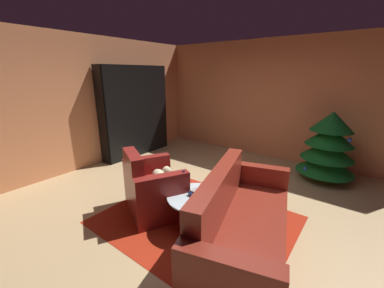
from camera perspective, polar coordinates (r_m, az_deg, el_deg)
ground_plane at (r=3.77m, az=2.35°, el=-14.40°), size 6.89×6.89×0.00m
wall_back at (r=5.83m, az=18.97°, el=9.91°), size 5.86×0.06×2.69m
wall_left at (r=5.46m, az=-23.63°, el=9.01°), size 0.06×5.74×2.69m
area_rug at (r=3.44m, az=1.01°, el=-17.75°), size 2.45×2.01×0.01m
bookshelf_unit at (r=5.96m, az=-12.57°, el=7.50°), size 0.32×1.81×2.12m
armchair_red at (r=3.53m, az=-9.44°, el=-10.80°), size 1.13×1.06×0.93m
couch_red at (r=2.82m, az=11.73°, el=-18.95°), size 1.31×2.13×0.94m
coffee_table at (r=3.15m, az=1.22°, el=-12.99°), size 0.78×0.78×0.42m
book_stack_on_table at (r=3.12m, az=1.38°, el=-11.78°), size 0.21×0.16×0.07m
bottle_on_table at (r=3.19m, az=-1.94°, el=-9.42°), size 0.08×0.08×0.31m
decorated_tree at (r=5.03m, az=29.92°, el=-0.48°), size 1.01×1.01×1.29m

